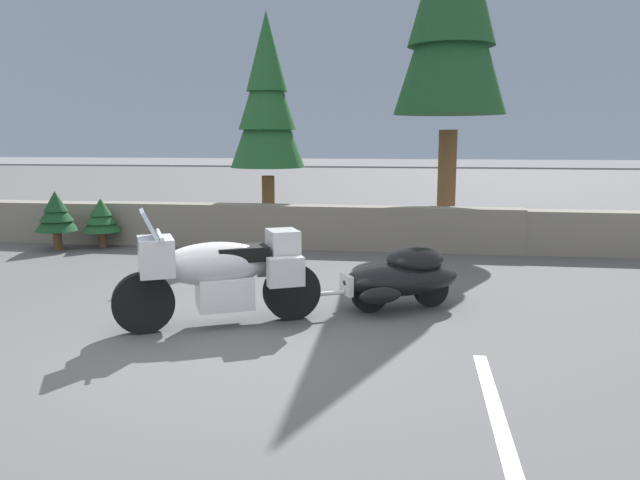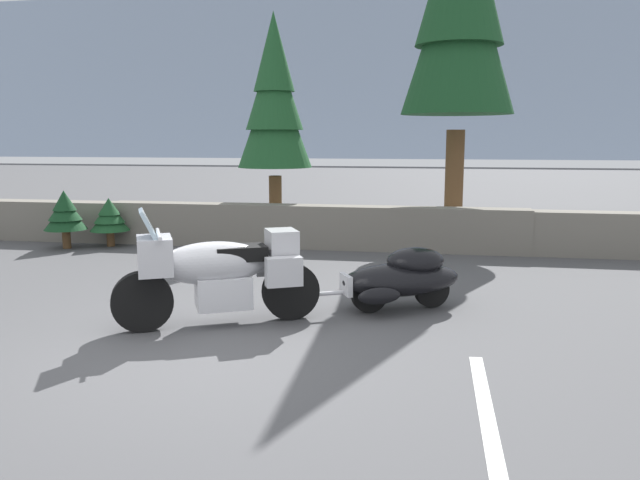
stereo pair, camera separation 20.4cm
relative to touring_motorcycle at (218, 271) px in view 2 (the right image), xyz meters
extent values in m
plane|color=#4C4C4F|center=(0.08, -0.89, -0.62)|extent=(80.00, 80.00, 0.00)
cube|color=slate|center=(0.08, 5.08, -0.21)|extent=(8.00, 0.47, 0.82)
cube|color=#8C9EB7|center=(0.08, 95.11, 7.38)|extent=(240.00, 80.00, 16.00)
cylinder|color=black|center=(-0.73, -0.37, -0.29)|extent=(0.65, 0.42, 0.66)
cylinder|color=black|center=(0.74, 0.37, -0.29)|extent=(0.65, 0.42, 0.66)
cube|color=silver|center=(0.05, 0.03, -0.24)|extent=(0.73, 0.66, 0.36)
ellipsoid|color=#B2B2B7|center=(-0.04, -0.02, 0.09)|extent=(1.27, 0.93, 0.48)
cube|color=#B2B2B7|center=(-0.60, -0.30, 0.21)|extent=(0.56, 0.63, 0.40)
cube|color=#9EB7C6|center=(-0.64, -0.32, 0.54)|extent=(0.37, 0.48, 0.34)
cube|color=black|center=(0.23, 0.12, 0.19)|extent=(0.66, 0.57, 0.16)
cube|color=#B2B2B7|center=(0.65, 0.33, 0.29)|extent=(0.47, 0.50, 0.28)
cube|color=#B2B2B7|center=(0.74, 0.04, 0.01)|extent=(0.43, 0.32, 0.32)
cube|color=#B2B2B7|center=(0.47, 0.57, 0.01)|extent=(0.43, 0.32, 0.32)
cylinder|color=silver|center=(-0.55, -0.28, 0.44)|extent=(0.35, 0.64, 0.04)
cylinder|color=silver|center=(-0.69, -0.35, -0.04)|extent=(0.26, 0.18, 0.54)
cylinder|color=black|center=(1.61, 0.81, -0.40)|extent=(0.44, 0.29, 0.44)
cylinder|color=black|center=(2.35, 1.18, -0.40)|extent=(0.44, 0.29, 0.44)
ellipsoid|color=black|center=(1.98, 1.00, -0.24)|extent=(1.65, 1.28, 0.40)
ellipsoid|color=black|center=(2.14, 1.08, -0.02)|extent=(0.89, 0.82, 0.32)
cube|color=silver|center=(1.34, 0.68, -0.26)|extent=(0.20, 0.31, 0.24)
ellipsoid|color=black|center=(1.75, 0.53, -0.34)|extent=(0.53, 0.36, 0.20)
ellipsoid|color=black|center=(1.47, 1.10, -0.34)|extent=(0.53, 0.36, 0.20)
cylinder|color=silver|center=(1.00, 0.50, -0.35)|extent=(0.65, 0.36, 0.05)
cylinder|color=brown|center=(2.74, 6.14, 0.49)|extent=(0.36, 0.36, 2.23)
cone|color=#194723|center=(2.74, 6.14, 3.65)|extent=(2.15, 2.15, 3.52)
cylinder|color=brown|center=(-0.84, 5.97, 0.03)|extent=(0.26, 0.26, 1.31)
cone|color=#1E5128|center=(-0.84, 5.97, 1.89)|extent=(1.49, 1.49, 2.07)
cone|color=#1E5128|center=(-0.84, 5.97, 2.51)|extent=(1.16, 1.16, 1.81)
cone|color=#1E5128|center=(-0.84, 5.97, 3.13)|extent=(0.82, 0.82, 1.55)
cylinder|color=brown|center=(-3.78, 4.59, -0.49)|extent=(0.15, 0.15, 0.27)
cone|color=#194723|center=(-3.78, 4.59, -0.10)|extent=(0.75, 0.75, 0.43)
cone|color=#194723|center=(-3.78, 4.59, 0.02)|extent=(0.58, 0.58, 0.37)
cone|color=#194723|center=(-3.78, 4.59, 0.15)|extent=(0.41, 0.41, 0.32)
cylinder|color=brown|center=(-4.48, 4.23, -0.46)|extent=(0.15, 0.15, 0.32)
cone|color=#143D1E|center=(-4.48, 4.23, -0.01)|extent=(0.79, 0.79, 0.50)
cone|color=#143D1E|center=(-4.48, 4.23, 0.14)|extent=(0.61, 0.61, 0.44)
cone|color=#143D1E|center=(-4.48, 4.23, 0.29)|extent=(0.43, 0.43, 0.38)
cube|color=silver|center=(2.77, -2.39, -0.62)|extent=(0.12, 3.60, 0.01)
camera|label=1|loc=(2.12, -6.57, 1.46)|focal=35.42mm
camera|label=2|loc=(2.32, -6.53, 1.46)|focal=35.42mm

